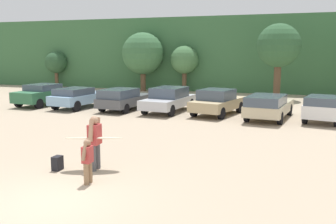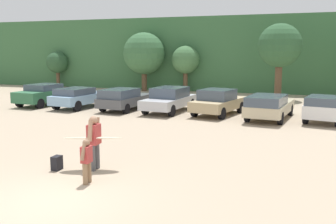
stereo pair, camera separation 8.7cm
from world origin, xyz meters
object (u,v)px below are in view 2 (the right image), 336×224
Objects in this scene: parked_car_sky_blue at (79,97)px; parked_car_silver at (170,99)px; parked_car_tan at (218,102)px; person_child at (87,159)px; parked_car_forest_green at (43,94)px; parked_car_dark_gray at (124,98)px; backpack_dropped at (57,163)px; surfboard_cream at (93,138)px; parked_car_white at (325,108)px; person_adult at (94,140)px; parked_car_champagne at (269,106)px.

parked_car_silver reaches higher than parked_car_sky_blue.
parked_car_tan reaches higher than parked_car_silver.
parked_car_forest_green is at bearing -52.33° from person_child.
parked_car_dark_gray reaches higher than backpack_dropped.
parked_car_sky_blue is at bearing -60.35° from person_child.
surfboard_cream is at bearing -167.45° from parked_car_silver.
parked_car_white reaches higher than parked_car_sky_blue.
parked_car_silver is at bearing -84.56° from person_child.
backpack_dropped is (9.71, -12.15, -0.57)m from parked_car_forest_green.
person_child is at bearing -165.92° from parked_car_silver.
parked_car_dark_gray is 11.92m from parked_car_white.
parked_car_sky_blue is at bearing 104.31° from parked_car_tan.
person_adult is (7.79, -11.44, 0.23)m from parked_car_sky_blue.
backpack_dropped is at bearing -144.18° from parked_car_sky_blue.
person_child is at bearing -134.08° from parked_car_forest_green.
parked_car_champagne is at bearing -87.76° from parked_car_dark_gray.
parked_car_dark_gray is 12.42m from surfboard_cream.
parked_car_tan is at bearing -81.65° from parked_car_sky_blue.
parked_car_sky_blue is 2.57× the size of person_adult.
parked_car_sky_blue is 9.29m from parked_car_tan.
surfboard_cream is (10.77, -11.68, 0.23)m from parked_car_forest_green.
parked_car_champagne is (6.08, -0.76, -0.03)m from parked_car_silver.
person_adult is 3.84× the size of backpack_dropped.
surfboard_cream is at bearing -70.77° from person_child.
parked_car_tan is 13.01m from person_child.
parked_car_sky_blue is at bearing -59.19° from person_adult.
person_child is at bearing 162.76° from parked_car_white.
parked_car_forest_green is 0.94× the size of parked_car_sky_blue.
parked_car_dark_gray is at bearing -86.18° from parked_car_forest_green.
parked_car_dark_gray is (3.25, 0.16, 0.00)m from parked_car_sky_blue.
parked_car_sky_blue reaches higher than person_child.
parked_car_dark_gray is 10.21× the size of backpack_dropped.
parked_car_tan is (3.09, -0.17, -0.01)m from parked_car_silver.
backpack_dropped is at bearing 161.25° from parked_car_champagne.
parked_car_tan reaches higher than parked_car_champagne.
parked_car_champagne is (12.27, -0.28, 0.02)m from parked_car_sky_blue.
person_adult reaches higher than parked_car_dark_gray.
backpack_dropped is (-8.49, -11.80, -0.55)m from parked_car_white.
parked_car_tan reaches higher than person_child.
parked_car_silver is 3.80× the size of person_child.
parked_car_tan reaches higher than parked_car_forest_green.
parked_car_silver is 11.99m from surfboard_cream.
parked_car_white reaches higher than parked_car_dark_gray.
parked_car_forest_green is at bearing 102.62° from parked_car_tan.
parked_car_tan is 9.98× the size of backpack_dropped.
surfboard_cream is (-4.54, -11.13, 0.25)m from parked_car_champagne.
parked_car_tan is at bearing -85.01° from parked_car_forest_green.
parked_car_champagne reaches higher than surfboard_cream.
parked_car_dark_gray reaches higher than surfboard_cream.
person_child is (-4.02, -12.38, -0.04)m from parked_car_champagne.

